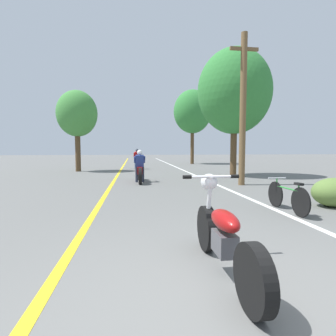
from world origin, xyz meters
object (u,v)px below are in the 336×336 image
Objects in this scene: roadside_tree_right_far at (192,112)px; motorcycle_rider_far at (137,162)px; bicycle_parked at (287,197)px; motorcycle_rider_lead at (140,170)px; roadside_tree_right_near at (235,92)px; utility_pole at (243,108)px; roadside_tree_left at (77,114)px; motorcycle_foreground at (223,235)px.

roadside_tree_right_far reaches higher than motorcycle_rider_far.
motorcycle_rider_lead is at bearing 119.02° from bicycle_parked.
utility_pole is at bearing -106.02° from roadside_tree_right_near.
roadside_tree_left is (-8.81, -7.04, -1.27)m from roadside_tree_right_far.
roadside_tree_right_far is at bearing 84.99° from utility_pole.
motorcycle_foreground is at bearing -72.52° from roadside_tree_left.
utility_pole is at bearing 65.34° from motorcycle_foreground.
roadside_tree_right_far is 14.45m from motorcycle_rider_lead.
utility_pole is 2.81× the size of motorcycle_foreground.
utility_pole is 9.62m from motorcycle_rider_far.
utility_pole is 4.80m from motorcycle_rider_lead.
motorcycle_foreground is at bearing -84.84° from motorcycle_rider_lead.
roadside_tree_right_near is at bearing 73.98° from utility_pole.
roadside_tree_right_far is 3.17× the size of motorcycle_rider_lead.
motorcycle_rider_lead is at bearing -89.87° from motorcycle_rider_far.
roadside_tree_right_near reaches higher than roadside_tree_left.
roadside_tree_left is at bearing 155.22° from roadside_tree_right_near.
motorcycle_rider_lead is 1.36× the size of bicycle_parked.
roadside_tree_right_near reaches higher than motorcycle_rider_far.
motorcycle_rider_far is (-0.76, 15.30, 0.09)m from motorcycle_foreground.
roadside_tree_left is at bearing 120.78° from bicycle_parked.
roadside_tree_left reaches higher than bicycle_parked.
motorcycle_rider_lead is (-5.14, -12.82, -4.27)m from roadside_tree_right_far.
roadside_tree_left is 7.47m from motorcycle_rider_lead.
roadside_tree_right_far is at bearing 88.36° from roadside_tree_right_near.
motorcycle_rider_far is at bearing 19.27° from roadside_tree_left.
utility_pole reaches higher than roadside_tree_left.
motorcycle_rider_far is (-4.84, 5.20, -3.75)m from roadside_tree_right_near.
roadside_tree_right_far is at bearing 78.22° from motorcycle_foreground.
motorcycle_rider_lead is 1.08× the size of motorcycle_rider_far.
motorcycle_foreground is 1.03× the size of motorcycle_rider_far.
roadside_tree_left is at bearing 122.45° from motorcycle_rider_lead.
bicycle_parked is at bearing -76.06° from motorcycle_rider_far.
roadside_tree_left is 3.15× the size of bicycle_parked.
roadside_tree_right_far reaches higher than bicycle_parked.
motorcycle_foreground is 8.28m from motorcycle_rider_lead.
roadside_tree_left is 4.89m from motorcycle_rider_far.
roadside_tree_left reaches higher than motorcycle_rider_far.
motorcycle_rider_far is at bearing 90.13° from motorcycle_rider_lead.
roadside_tree_left is at bearing 107.48° from motorcycle_foreground.
bicycle_parked is (6.81, -11.43, -3.18)m from roadside_tree_left.
roadside_tree_right_far is 11.35m from roadside_tree_left.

